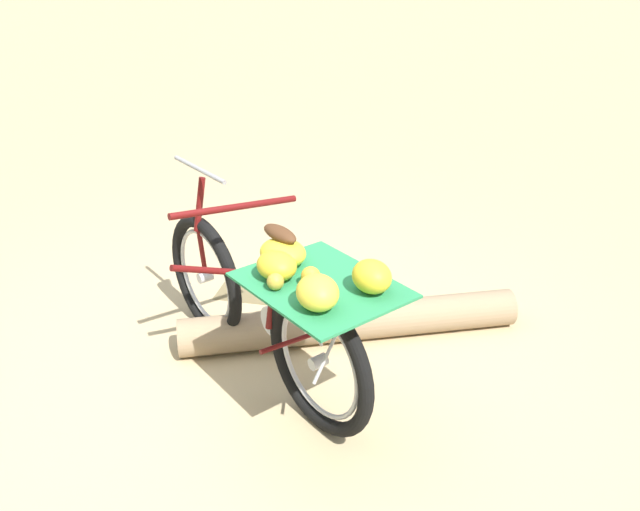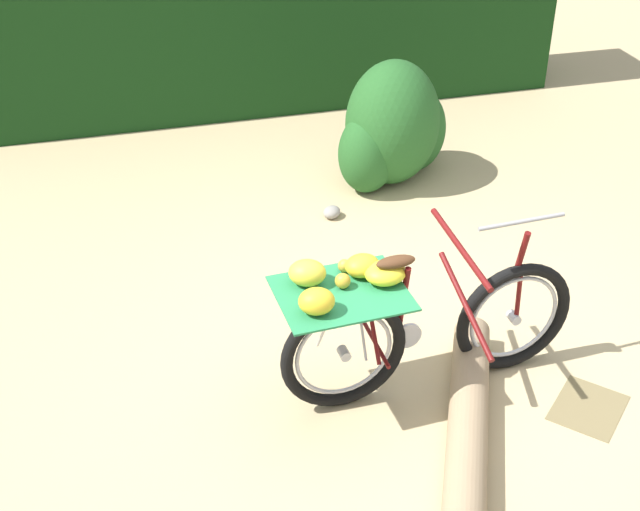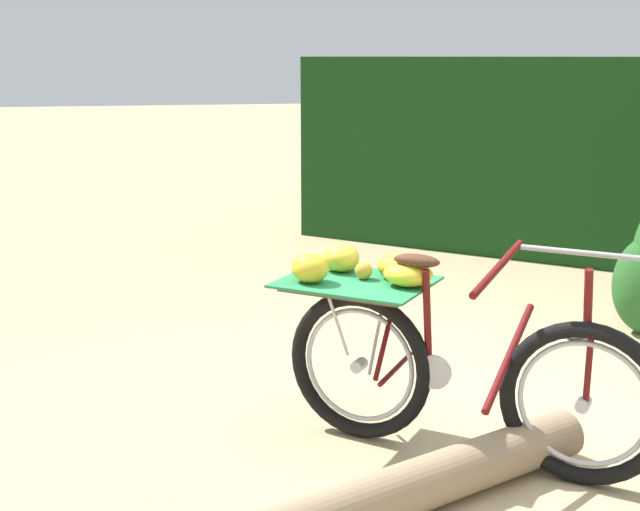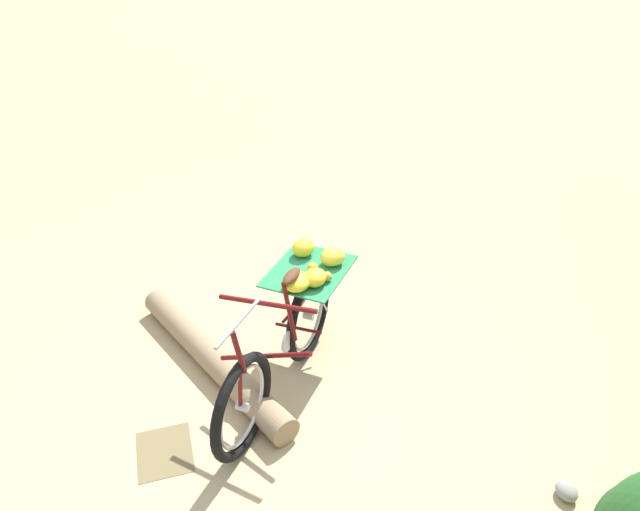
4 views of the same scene
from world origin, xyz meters
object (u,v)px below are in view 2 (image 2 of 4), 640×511
(bicycle, at_px, (412,321))
(shrub_cluster, at_px, (393,129))
(path_stone, at_px, (332,212))
(fallen_log, at_px, (467,444))

(bicycle, bearing_deg, shrub_cluster, 69.91)
(shrub_cluster, distance_m, path_stone, 0.91)
(fallen_log, xyz_separation_m, shrub_cluster, (-2.61, -1.84, 0.35))
(fallen_log, height_order, path_stone, fallen_log)
(path_stone, bearing_deg, fallen_log, 46.96)
(fallen_log, bearing_deg, bicycle, -123.16)
(bicycle, height_order, fallen_log, bicycle)
(bicycle, bearing_deg, fallen_log, -83.41)
(bicycle, height_order, shrub_cluster, shrub_cluster)
(fallen_log, xyz_separation_m, path_stone, (-1.80, -1.93, -0.06))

